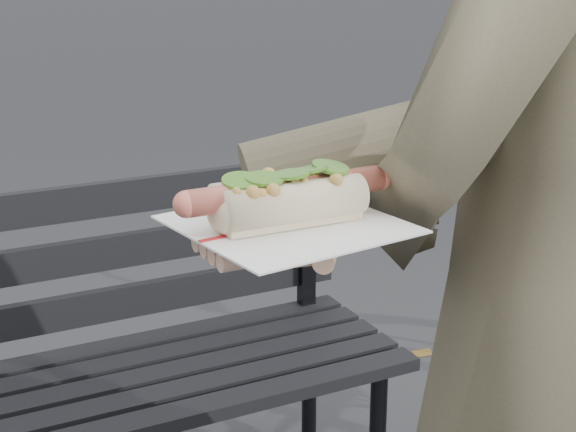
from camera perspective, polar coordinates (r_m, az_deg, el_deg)
name	(u,v)px	position (r m, az deg, el deg)	size (l,w,h in m)	color
park_bench	(54,360)	(2.01, -14.88, -8.99)	(1.50, 0.44, 0.88)	black
person	(540,335)	(1.18, 15.98, -7.40)	(0.67, 0.44, 1.83)	#4E4734
held_hotdog	(425,149)	(0.96, 8.82, 4.31)	(0.63, 0.30, 0.20)	#4E4734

